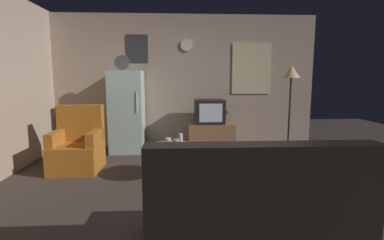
{
  "coord_description": "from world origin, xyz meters",
  "views": [
    {
      "loc": [
        -0.14,
        -3.43,
        1.38
      ],
      "look_at": [
        0.09,
        0.9,
        0.75
      ],
      "focal_mm": 27.5,
      "sensor_mm": 36.0,
      "label": 1
    }
  ],
  "objects_px": {
    "fridge": "(127,111)",
    "tv_stand": "(211,137)",
    "remote_control": "(174,146)",
    "armchair": "(78,147)",
    "wine_glass": "(181,139)",
    "couch": "(254,211)",
    "coffee_table": "(173,162)",
    "mug_ceramic_white": "(168,141)",
    "standing_lamp": "(291,79)",
    "crt_tv": "(209,111)",
    "mug_ceramic_tan": "(176,142)"
  },
  "relations": [
    {
      "from": "mug_ceramic_tan",
      "to": "standing_lamp",
      "type": "bearing_deg",
      "value": 32.08
    },
    {
      "from": "fridge",
      "to": "remote_control",
      "type": "xyz_separation_m",
      "value": [
        0.88,
        -1.58,
        -0.29
      ]
    },
    {
      "from": "mug_ceramic_tan",
      "to": "remote_control",
      "type": "bearing_deg",
      "value": -109.85
    },
    {
      "from": "crt_tv",
      "to": "standing_lamp",
      "type": "relative_size",
      "value": 0.34
    },
    {
      "from": "mug_ceramic_white",
      "to": "couch",
      "type": "height_order",
      "value": "couch"
    },
    {
      "from": "wine_glass",
      "to": "mug_ceramic_tan",
      "type": "xyz_separation_m",
      "value": [
        -0.07,
        -0.09,
        -0.03
      ]
    },
    {
      "from": "wine_glass",
      "to": "remote_control",
      "type": "xyz_separation_m",
      "value": [
        -0.09,
        -0.16,
        -0.06
      ]
    },
    {
      "from": "standing_lamp",
      "to": "mug_ceramic_tan",
      "type": "height_order",
      "value": "standing_lamp"
    },
    {
      "from": "mug_ceramic_white",
      "to": "armchair",
      "type": "xyz_separation_m",
      "value": [
        -1.37,
        0.36,
        -0.16
      ]
    },
    {
      "from": "wine_glass",
      "to": "couch",
      "type": "xyz_separation_m",
      "value": [
        0.56,
        -1.83,
        -0.21
      ]
    },
    {
      "from": "tv_stand",
      "to": "coffee_table",
      "type": "height_order",
      "value": "tv_stand"
    },
    {
      "from": "remote_control",
      "to": "couch",
      "type": "xyz_separation_m",
      "value": [
        0.65,
        -1.67,
        -0.15
      ]
    },
    {
      "from": "tv_stand",
      "to": "wine_glass",
      "type": "bearing_deg",
      "value": -113.37
    },
    {
      "from": "armchair",
      "to": "crt_tv",
      "type": "bearing_deg",
      "value": 25.55
    },
    {
      "from": "remote_control",
      "to": "armchair",
      "type": "bearing_deg",
      "value": 170.5
    },
    {
      "from": "tv_stand",
      "to": "couch",
      "type": "xyz_separation_m",
      "value": [
        -0.03,
        -3.18,
        0.05
      ]
    },
    {
      "from": "fridge",
      "to": "mug_ceramic_white",
      "type": "distance_m",
      "value": 1.66
    },
    {
      "from": "wine_glass",
      "to": "crt_tv",
      "type": "bearing_deg",
      "value": 67.78
    },
    {
      "from": "fridge",
      "to": "standing_lamp",
      "type": "bearing_deg",
      "value": -3.94
    },
    {
      "from": "wine_glass",
      "to": "mug_ceramic_white",
      "type": "distance_m",
      "value": 0.18
    },
    {
      "from": "tv_stand",
      "to": "mug_ceramic_tan",
      "type": "height_order",
      "value": "mug_ceramic_tan"
    },
    {
      "from": "tv_stand",
      "to": "fridge",
      "type": "bearing_deg",
      "value": 177.34
    },
    {
      "from": "couch",
      "to": "wine_glass",
      "type": "bearing_deg",
      "value": 106.97
    },
    {
      "from": "mug_ceramic_tan",
      "to": "fridge",
      "type": "bearing_deg",
      "value": 120.89
    },
    {
      "from": "couch",
      "to": "fridge",
      "type": "bearing_deg",
      "value": 115.16
    },
    {
      "from": "remote_control",
      "to": "wine_glass",
      "type": "bearing_deg",
      "value": 70.05
    },
    {
      "from": "mug_ceramic_tan",
      "to": "wine_glass",
      "type": "bearing_deg",
      "value": 53.52
    },
    {
      "from": "wine_glass",
      "to": "mug_ceramic_white",
      "type": "relative_size",
      "value": 1.67
    },
    {
      "from": "couch",
      "to": "crt_tv",
      "type": "bearing_deg",
      "value": 90.11
    },
    {
      "from": "remote_control",
      "to": "armchair",
      "type": "relative_size",
      "value": 0.16
    },
    {
      "from": "fridge",
      "to": "remote_control",
      "type": "height_order",
      "value": "fridge"
    },
    {
      "from": "tv_stand",
      "to": "mug_ceramic_tan",
      "type": "bearing_deg",
      "value": -114.27
    },
    {
      "from": "remote_control",
      "to": "armchair",
      "type": "distance_m",
      "value": 1.54
    },
    {
      "from": "mug_ceramic_white",
      "to": "couch",
      "type": "bearing_deg",
      "value": -68.03
    },
    {
      "from": "fridge",
      "to": "remote_control",
      "type": "distance_m",
      "value": 1.83
    },
    {
      "from": "armchair",
      "to": "wine_glass",
      "type": "bearing_deg",
      "value": -12.81
    },
    {
      "from": "standing_lamp",
      "to": "remote_control",
      "type": "relative_size",
      "value": 10.6
    },
    {
      "from": "fridge",
      "to": "tv_stand",
      "type": "relative_size",
      "value": 2.11
    },
    {
      "from": "standing_lamp",
      "to": "wine_glass",
      "type": "bearing_deg",
      "value": -148.9
    },
    {
      "from": "coffee_table",
      "to": "wine_glass",
      "type": "relative_size",
      "value": 4.8
    },
    {
      "from": "mug_ceramic_white",
      "to": "armchair",
      "type": "distance_m",
      "value": 1.42
    },
    {
      "from": "couch",
      "to": "coffee_table",
      "type": "bearing_deg",
      "value": 111.34
    },
    {
      "from": "standing_lamp",
      "to": "coffee_table",
      "type": "distance_m",
      "value": 2.76
    },
    {
      "from": "crt_tv",
      "to": "remote_control",
      "type": "bearing_deg",
      "value": -113.06
    },
    {
      "from": "couch",
      "to": "remote_control",
      "type": "bearing_deg",
      "value": 111.22
    },
    {
      "from": "wine_glass",
      "to": "mug_ceramic_white",
      "type": "bearing_deg",
      "value": -175.77
    },
    {
      "from": "standing_lamp",
      "to": "mug_ceramic_white",
      "type": "height_order",
      "value": "standing_lamp"
    },
    {
      "from": "fridge",
      "to": "crt_tv",
      "type": "height_order",
      "value": "fridge"
    },
    {
      "from": "standing_lamp",
      "to": "coffee_table",
      "type": "height_order",
      "value": "standing_lamp"
    },
    {
      "from": "crt_tv",
      "to": "couch",
      "type": "bearing_deg",
      "value": -89.89
    }
  ]
}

